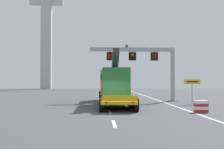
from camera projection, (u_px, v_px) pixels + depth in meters
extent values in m
plane|color=#424449|center=(111.00, 111.00, 20.92)|extent=(112.00, 112.00, 0.00)
cube|color=silver|center=(114.00, 124.00, 14.93)|extent=(0.20, 2.60, 0.01)
cube|color=silver|center=(110.00, 111.00, 20.88)|extent=(0.20, 2.60, 0.01)
cube|color=silver|center=(107.00, 104.00, 26.83)|extent=(0.20, 2.60, 0.01)
cube|color=silver|center=(106.00, 100.00, 32.78)|extent=(0.20, 2.60, 0.01)
cube|color=silver|center=(105.00, 97.00, 38.74)|extent=(0.20, 2.60, 0.01)
cube|color=silver|center=(104.00, 95.00, 44.69)|extent=(0.20, 2.60, 0.01)
cube|color=silver|center=(104.00, 93.00, 50.64)|extent=(0.20, 2.60, 0.01)
cube|color=silver|center=(103.00, 92.00, 56.59)|extent=(0.20, 2.60, 0.01)
cube|color=silver|center=(103.00, 90.00, 62.55)|extent=(0.20, 2.60, 0.01)
cube|color=silver|center=(102.00, 90.00, 68.50)|extent=(0.20, 2.60, 0.01)
cube|color=silver|center=(102.00, 89.00, 74.45)|extent=(0.20, 2.60, 0.01)
cube|color=silver|center=(102.00, 88.00, 80.40)|extent=(0.20, 2.60, 0.01)
cube|color=silver|center=(102.00, 88.00, 86.36)|extent=(0.20, 2.60, 0.01)
cube|color=silver|center=(156.00, 100.00, 33.20)|extent=(0.20, 63.00, 0.01)
cube|color=#9EA0A5|center=(173.00, 74.00, 31.44)|extent=(0.40, 0.40, 6.29)
cube|color=slate|center=(173.00, 101.00, 31.37)|extent=(0.90, 0.90, 0.08)
cube|color=#9EA0A5|center=(132.00, 49.00, 31.27)|extent=(9.92, 0.44, 0.44)
cube|color=#4C4C51|center=(127.00, 46.00, 31.24)|extent=(0.28, 0.40, 0.28)
cube|color=black|center=(154.00, 56.00, 31.38)|extent=(0.85, 0.24, 0.96)
cube|color=#9EA0A5|center=(154.00, 52.00, 31.39)|extent=(0.08, 0.08, 0.16)
cube|color=red|center=(155.00, 56.00, 31.25)|extent=(0.53, 0.02, 0.53)
cube|color=red|center=(155.00, 56.00, 31.25)|extent=(0.53, 0.02, 0.53)
cube|color=black|center=(132.00, 56.00, 31.25)|extent=(0.85, 0.24, 0.96)
cube|color=#9EA0A5|center=(132.00, 52.00, 31.26)|extent=(0.08, 0.08, 0.16)
cone|color=orange|center=(133.00, 55.00, 31.12)|extent=(0.31, 0.31, 0.34)
cube|color=black|center=(110.00, 56.00, 31.13)|extent=(0.85, 0.24, 0.96)
cube|color=#9EA0A5|center=(110.00, 52.00, 31.14)|extent=(0.08, 0.08, 0.16)
cube|color=red|center=(110.00, 56.00, 31.00)|extent=(0.53, 0.02, 0.53)
cube|color=red|center=(110.00, 56.00, 31.00)|extent=(0.53, 0.02, 0.53)
cube|color=yellow|center=(115.00, 98.00, 25.02)|extent=(2.85, 10.41, 0.24)
cube|color=yellow|center=(120.00, 98.00, 19.76)|extent=(2.66, 0.09, 0.44)
cylinder|color=black|center=(101.00, 105.00, 20.45)|extent=(0.33, 1.10, 1.10)
cylinder|color=black|center=(136.00, 105.00, 20.60)|extent=(0.33, 1.10, 1.10)
cylinder|color=black|center=(101.00, 104.00, 21.50)|extent=(0.33, 1.10, 1.10)
cylinder|color=black|center=(134.00, 104.00, 21.64)|extent=(0.33, 1.10, 1.10)
cylinder|color=black|center=(101.00, 103.00, 22.55)|extent=(0.33, 1.10, 1.10)
cylinder|color=black|center=(133.00, 102.00, 22.69)|extent=(0.33, 1.10, 1.10)
cylinder|color=black|center=(101.00, 102.00, 23.60)|extent=(0.33, 1.10, 1.10)
cylinder|color=black|center=(131.00, 101.00, 23.74)|extent=(0.33, 1.10, 1.10)
cylinder|color=black|center=(101.00, 101.00, 24.65)|extent=(0.33, 1.10, 1.10)
cylinder|color=black|center=(130.00, 101.00, 24.79)|extent=(0.33, 1.10, 1.10)
cube|color=orange|center=(111.00, 83.00, 32.14)|extent=(2.59, 3.21, 3.10)
cube|color=black|center=(111.00, 77.00, 32.15)|extent=(2.62, 3.23, 0.60)
cylinder|color=black|center=(100.00, 95.00, 32.92)|extent=(0.35, 1.10, 1.10)
cylinder|color=black|center=(121.00, 95.00, 33.05)|extent=(0.35, 1.10, 1.10)
cylinder|color=black|center=(101.00, 96.00, 30.92)|extent=(0.35, 1.10, 1.10)
cylinder|color=black|center=(123.00, 96.00, 31.05)|extent=(0.35, 1.10, 1.10)
cube|color=#236638|center=(115.00, 83.00, 25.45)|extent=(2.41, 5.73, 2.70)
cube|color=#2D2D33|center=(115.00, 62.00, 24.63)|extent=(0.57, 2.95, 2.29)
cube|color=red|center=(106.00, 103.00, 19.66)|extent=(0.20, 0.06, 0.12)
cube|color=red|center=(133.00, 102.00, 19.76)|extent=(0.20, 0.06, 0.12)
cylinder|color=#9EA0A5|center=(192.00, 92.00, 27.33)|extent=(0.10, 0.10, 2.53)
cube|color=yellow|center=(192.00, 82.00, 27.29)|extent=(1.70, 0.06, 0.49)
cube|color=black|center=(192.00, 82.00, 27.26)|extent=(1.22, 0.01, 0.12)
cube|color=red|center=(201.00, 111.00, 20.26)|extent=(1.01, 0.52, 0.23)
cube|color=white|center=(201.00, 108.00, 20.26)|extent=(1.01, 0.52, 0.22)
cube|color=red|center=(201.00, 105.00, 20.27)|extent=(1.01, 0.52, 0.23)
cube|color=white|center=(201.00, 102.00, 20.27)|extent=(1.01, 0.52, 0.23)
cube|color=#B7B7B2|center=(47.00, 19.00, 73.35)|extent=(2.80, 2.00, 38.48)
cube|color=#B7B7B2|center=(47.00, 2.00, 73.44)|extent=(9.00, 1.60, 1.40)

